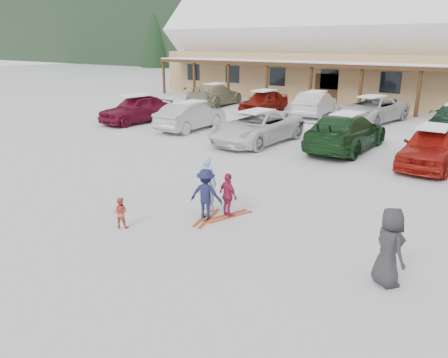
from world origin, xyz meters
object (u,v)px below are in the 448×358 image
Objects in this scene: parked_car_4 at (432,147)px; parked_car_3 at (346,132)px; toddler_red at (120,213)px; parked_car_0 at (137,109)px; child_navy at (206,194)px; bystander_dark at (389,247)px; parked_car_1 at (191,116)px; parked_car_7 at (215,95)px; parked_car_10 at (371,109)px; child_magenta at (228,195)px; adult_skier at (207,183)px; parked_car_8 at (264,101)px; day_lodge at (332,48)px; parked_car_2 at (257,127)px; parked_car_9 at (315,104)px.

parked_car_3 is at bearing 168.94° from parked_car_4.
parked_car_0 is (-10.92, 10.35, 0.38)m from toddler_red.
bystander_dark reaches higher than child_navy.
parked_car_1 reaches higher than child_navy.
parked_car_7 is (-16.46, 7.92, 0.03)m from parked_car_4.
child_magenta is at bearing -74.43° from parked_car_10.
parked_car_8 is at bearing -79.25° from adult_skier.
parked_car_8 reaches higher than child_navy.
bystander_dark is at bearing -82.53° from parked_car_4.
adult_skier is at bearing 129.67° from parked_car_1.
day_lodge is 29.07m from child_navy.
parked_car_1 reaches higher than child_magenta.
parked_car_3 reaches higher than parked_car_10.
day_lodge is at bearing 133.20° from parked_car_10.
parked_car_2 is at bearing -5.25° from bystander_dark.
toddler_red is 12.77m from parked_car_1.
parked_car_0 is 1.11× the size of parked_car_8.
child_magenta is at bearing -158.67° from toddler_red.
child_magenta is 8.95m from parked_car_4.
parked_car_9 is (-4.95, 16.60, -0.03)m from adult_skier.
child_navy is at bearing 129.38° from parked_car_1.
toddler_red is 11.59m from parked_car_4.
parked_car_1 is at bearing 4.73° from bystander_dark.
child_magenta is (9.47, -27.00, -3.35)m from day_lodge.
parked_car_10 is at bearing 41.21° from parked_car_0.
adult_skier is at bearing -30.99° from parked_car_0.
parked_car_9 is (-5.67, 16.62, 0.15)m from child_magenta.
bystander_dark is 24.79m from parked_car_7.
adult_skier is 1.16× the size of child_navy.
toddler_red is at bearing -114.91° from parked_car_4.
toddler_red is 21.94m from parked_car_7.
parked_car_7 is 1.30× the size of parked_car_8.
parked_car_10 is at bearing -29.44° from bystander_dark.
parked_car_9 is (3.37, 0.64, 0.04)m from parked_car_8.
parked_car_1 is 4.48m from parked_car_2.
parked_car_1 is at bearing -26.55° from child_magenta.
parked_car_3 is at bearing -63.57° from day_lodge.
parked_car_4 reaches higher than child_navy.
child_navy is 16.84m from parked_car_10.
day_lodge reaches higher than child_navy.
child_magenta is at bearing 132.08° from parked_car_1.
parked_car_1 is at bearing 112.56° from parked_car_7.
parked_car_1 is 0.84× the size of parked_car_2.
parked_car_7 reaches higher than parked_car_3.
parked_car_7 is at bearing 175.78° from parked_car_8.
parked_car_10 is (6.99, 0.36, 0.04)m from parked_car_8.
parked_car_4 is 18.27m from parked_car_7.
bystander_dark reaches higher than parked_car_2.
parked_car_9 is at bearing -175.99° from parked_car_10.
child_navy is at bearing -61.60° from parked_car_8.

